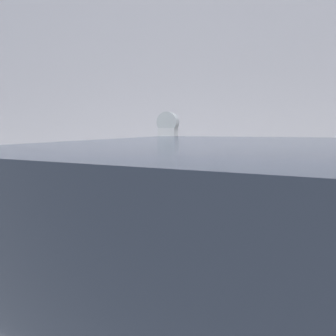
{
  "coord_description": "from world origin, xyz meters",
  "views": [
    {
      "loc": [
        0.95,
        -1.45,
        1.47
      ],
      "look_at": [
        0.03,
        1.19,
        1.06
      ],
      "focal_mm": 28.0,
      "sensor_mm": 36.0,
      "label": 1
    }
  ],
  "objects": [
    {
      "name": "sidewalk",
      "position": [
        0.0,
        2.2,
        0.06
      ],
      "size": [
        24.0,
        2.8,
        0.13
      ],
      "color": "#BCB7AD",
      "rests_on": "ground_plane"
    },
    {
      "name": "parking_meter",
      "position": [
        0.03,
        1.19,
        1.23
      ],
      "size": [
        0.22,
        0.15,
        1.53
      ],
      "color": "slate",
      "rests_on": "sidewalk"
    },
    {
      "name": "ground_plane",
      "position": [
        0.0,
        0.0,
        0.0
      ],
      "size": [
        60.0,
        60.0,
        0.0
      ],
      "primitive_type": "plane",
      "color": "slate"
    },
    {
      "name": "building_facade",
      "position": [
        0.0,
        4.02,
        2.69
      ],
      "size": [
        24.0,
        0.3,
        5.37
      ],
      "color": "gray",
      "rests_on": "ground_plane"
    }
  ]
}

